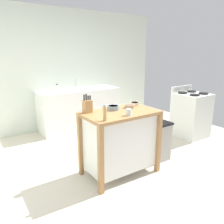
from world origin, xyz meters
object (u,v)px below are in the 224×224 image
bowl_ceramic_wide (135,104)px  sink_faucet (76,84)px  knife_block (87,106)px  bottle_hand_soap (57,88)px  bowl_stoneware_deep (113,108)px  pepper_grinder (105,113)px  kitchen_island (120,140)px  trash_bin (158,141)px  bowl_ceramic_small (130,106)px  drinking_cup (129,112)px  stove (191,115)px

bowl_ceramic_wide → sink_faucet: (-0.01, 2.06, 0.06)m
knife_block → bottle_hand_soap: (0.27, 1.83, -0.04)m
bowl_stoneware_deep → sink_faucet: 2.14m
pepper_grinder → kitchen_island: bearing=30.1°
pepper_grinder → bottle_hand_soap: (0.27, 2.25, -0.04)m
kitchen_island → trash_bin: bearing=-1.1°
pepper_grinder → trash_bin: (1.14, 0.21, -0.69)m
bowl_ceramic_small → trash_bin: bearing=-11.8°
knife_block → drinking_cup: size_ratio=2.93×
pepper_grinder → stove: 2.58m
bowl_ceramic_small → bowl_ceramic_wide: 0.19m
bowl_ceramic_small → bottle_hand_soap: bearing=100.4°
stove → bowl_stoneware_deep: bearing=-173.6°
bowl_ceramic_wide → drinking_cup: 0.58m
sink_faucet → bowl_ceramic_small: bearing=-94.3°
bowl_ceramic_wide → sink_faucet: size_ratio=0.64×
knife_block → trash_bin: knife_block is taller
bowl_ceramic_wide → stove: bearing=6.5°
bowl_ceramic_small → stove: stove is taller
bowl_ceramic_wide → bottle_hand_soap: (-0.53, 1.85, 0.03)m
bowl_ceramic_wide → stove: (1.65, 0.19, -0.49)m
bowl_ceramic_small → bowl_ceramic_wide: bowl_ceramic_small is taller
trash_bin → stove: 1.37m
kitchen_island → pepper_grinder: 0.67m
kitchen_island → knife_block: (-0.39, 0.20, 0.50)m
pepper_grinder → stove: bearing=13.7°
knife_block → sink_faucet: size_ratio=1.16×
drinking_cup → trash_bin: 1.02m
bowl_ceramic_small → bottle_hand_soap: size_ratio=0.82×
sink_faucet → kitchen_island: bearing=-100.0°
bowl_ceramic_small → drinking_cup: drinking_cup is taller
pepper_grinder → sink_faucet: size_ratio=0.90×
bowl_ceramic_wide → pepper_grinder: (-0.79, -0.41, 0.07)m
pepper_grinder → bottle_hand_soap: bearing=83.3°
knife_block → bowl_stoneware_deep: (0.37, -0.07, -0.06)m
bottle_hand_soap → stove: 2.79m
knife_block → drinking_cup: 0.55m
drinking_cup → sink_faucet: (0.42, 2.44, 0.04)m
pepper_grinder → sink_faucet: (0.78, 2.46, -0.01)m
bowl_ceramic_wide → trash_bin: bowl_ceramic_wide is taller
bowl_ceramic_wide → pepper_grinder: bearing=-152.9°
knife_block → kitchen_island: bearing=-27.5°
sink_faucet → bottle_hand_soap: sink_faucet is taller
bowl_stoneware_deep → drinking_cup: bearing=-89.6°
bowl_stoneware_deep → bottle_hand_soap: size_ratio=0.97×
kitchen_island → bowl_ceramic_small: 0.50m
bowl_ceramic_wide → sink_faucet: sink_faucet is taller
bowl_stoneware_deep → sink_faucet: size_ratio=0.76×
bowl_ceramic_small → bowl_ceramic_wide: bearing=27.4°
kitchen_island → sink_faucet: (0.40, 2.24, 0.49)m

